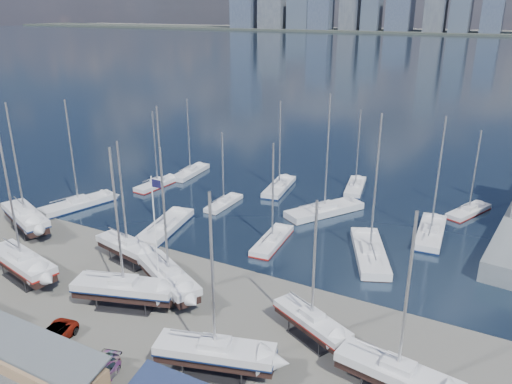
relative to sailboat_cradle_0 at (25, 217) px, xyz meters
The scene contains 27 objects.
ground 25.73m from the sailboat_cradle_0, 11.72° to the right, with size 1400.00×1400.00×0.00m, color #605E59.
water 305.83m from the sailboat_cradle_0, 85.29° to the left, with size 1400.00×600.00×0.40m, color #192C3B.
far_shore 565.35m from the sailboat_cradle_0, 87.45° to the left, with size 1400.00×80.00×2.20m, color #2D332D.
sailboat_cradle_0 is the anchor object (origin of this frame).
sailboat_cradle_1 13.14m from the sailboat_cradle_0, 39.59° to the right, with size 10.51×4.91×16.36m.
sailboat_cradle_2 17.40m from the sailboat_cradle_0, ahead, with size 9.01×4.07×14.34m.
sailboat_cradle_3 24.42m from the sailboat_cradle_0, 17.19° to the right, with size 10.35×5.77×16.12m.
sailboat_cradle_4 25.96m from the sailboat_cradle_0, ahead, with size 9.62×6.75×15.50m.
sailboat_cradle_5 37.75m from the sailboat_cradle_0, 16.94° to the right, with size 9.94×5.28×15.51m.
sailboat_cradle_6 41.28m from the sailboat_cradle_0, ahead, with size 8.20×5.50×13.19m.
sailboat_cradle_7 49.75m from the sailboat_cradle_0, ahead, with size 9.47×3.82×15.09m.
sailboat_moored_0 9.45m from the sailboat_cradle_0, 93.92° to the left, with size 5.98×11.44×16.46m.
sailboat_moored_1 22.31m from the sailboat_cradle_0, 80.33° to the left, with size 3.16×8.83×12.94m.
sailboat_moored_2 29.85m from the sailboat_cradle_0, 80.46° to the left, with size 3.29×9.37×13.88m.
sailboat_moored_3 17.95m from the sailboat_cradle_0, 29.38° to the left, with size 5.34×11.88×17.17m.
sailboat_moored_4 26.66m from the sailboat_cradle_0, 48.27° to the left, with size 2.16×7.63×11.51m.
sailboat_moored_5 37.08m from the sailboat_cradle_0, 53.76° to the left, with size 4.22×10.28×14.93m.
sailboat_moored_6 32.02m from the sailboat_cradle_0, 21.97° to the left, with size 3.33×9.16×13.41m.
sailboat_moored_7 39.92m from the sailboat_cradle_0, 36.94° to the left, with size 8.97×11.70×17.71m.
sailboat_moored_8 48.46m from the sailboat_cradle_0, 47.74° to the left, with size 4.18×9.36×13.52m.
sailboat_moored_9 43.65m from the sailboat_cradle_0, 19.14° to the left, with size 7.72×12.10×17.77m.
sailboat_moored_10 52.09m from the sailboat_cradle_0, 26.86° to the left, with size 3.89×11.08×16.26m.
sailboat_moored_11 60.14m from the sailboat_cradle_0, 34.05° to the left, with size 5.42×8.72×12.65m.
car_b 30.55m from the sailboat_cradle_0, 34.51° to the right, with size 1.45×4.15×1.37m, color gray.
car_c 26.22m from the sailboat_cradle_0, 34.19° to the right, with size 2.38×5.16×1.44m, color gray.
car_d 33.04m from the sailboat_cradle_0, 29.50° to the right, with size 1.95×4.80×1.39m, color gray.
flagpole 25.91m from the sailboat_cradle_0, ahead, with size 1.13×0.12×12.79m.
Camera 1 is at (29.18, -42.65, 27.47)m, focal length 35.00 mm.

